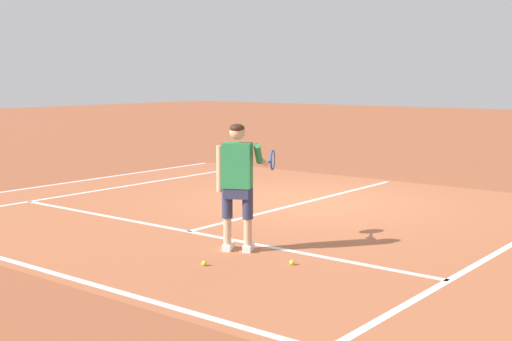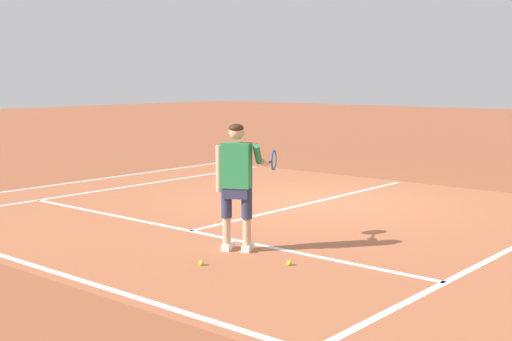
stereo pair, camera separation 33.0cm
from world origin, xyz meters
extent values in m
plane|color=#9E5133|center=(0.00, 0.00, 0.00)|extent=(80.00, 80.00, 0.00)
cube|color=#B2603D|center=(0.00, -1.43, 0.00)|extent=(10.98, 9.42, 0.00)
cube|color=white|center=(0.00, -5.95, 0.00)|extent=(10.98, 0.10, 0.01)
cube|color=white|center=(0.00, -3.32, 0.00)|extent=(8.23, 0.10, 0.01)
cube|color=white|center=(0.00, -0.12, 0.00)|extent=(0.10, 6.40, 0.01)
cube|color=white|center=(-4.12, -1.43, 0.00)|extent=(0.10, 9.02, 0.01)
cube|color=white|center=(4.12, -1.43, 0.00)|extent=(0.10, 9.02, 0.01)
cube|color=white|center=(-5.49, -1.43, 0.00)|extent=(0.10, 9.02, 0.01)
cube|color=white|center=(1.19, -3.79, 0.04)|extent=(0.22, 0.30, 0.09)
cube|color=white|center=(1.44, -3.67, 0.04)|extent=(0.22, 0.30, 0.09)
cylinder|color=tan|center=(1.21, -3.83, 0.27)|extent=(0.11, 0.11, 0.36)
cylinder|color=#2D3351|center=(1.21, -3.83, 0.66)|extent=(0.14, 0.14, 0.41)
cylinder|color=tan|center=(1.46, -3.70, 0.27)|extent=(0.11, 0.11, 0.36)
cylinder|color=#2D3351|center=(1.46, -3.70, 0.66)|extent=(0.14, 0.14, 0.41)
cube|color=#2D3351|center=(1.33, -3.76, 0.82)|extent=(0.39, 0.33, 0.20)
cube|color=#28844C|center=(1.33, -3.76, 1.16)|extent=(0.44, 0.37, 0.60)
cylinder|color=tan|center=(1.12, -3.87, 1.11)|extent=(0.09, 0.09, 0.62)
cylinder|color=#28844C|center=(1.53, -3.56, 1.31)|extent=(0.20, 0.27, 0.29)
cylinder|color=tan|center=(1.47, -3.36, 1.17)|extent=(0.20, 0.30, 0.14)
sphere|color=tan|center=(1.33, -3.75, 1.60)|extent=(0.21, 0.21, 0.21)
ellipsoid|color=#382314|center=(1.34, -3.77, 1.66)|extent=(0.27, 0.27, 0.12)
cylinder|color=#232326|center=(1.39, -3.16, 1.14)|extent=(0.12, 0.19, 0.03)
cylinder|color=#1E479E|center=(1.32, -3.02, 1.14)|extent=(0.07, 0.10, 0.02)
torus|color=#1E479E|center=(1.24, -2.86, 1.14)|extent=(0.16, 0.28, 0.30)
cylinder|color=silver|center=(1.24, -2.86, 1.14)|extent=(0.12, 0.22, 0.25)
sphere|color=#CCE02D|center=(2.32, -3.88, 0.03)|extent=(0.07, 0.07, 0.07)
sphere|color=#CCE02D|center=(1.48, -4.59, 0.03)|extent=(0.07, 0.07, 0.07)
camera|label=1|loc=(7.14, -10.74, 2.32)|focal=48.64mm
camera|label=2|loc=(7.40, -10.53, 2.32)|focal=48.64mm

